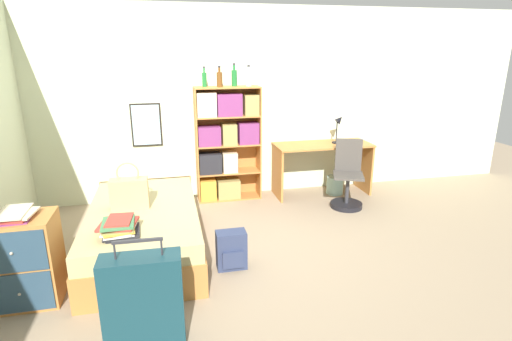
# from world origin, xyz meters

# --- Properties ---
(ground_plane) EXTENTS (14.00, 14.00, 0.00)m
(ground_plane) POSITION_xyz_m (0.00, 0.00, 0.00)
(ground_plane) COLOR gray
(wall_back) EXTENTS (10.00, 0.09, 2.60)m
(wall_back) POSITION_xyz_m (-0.00, 1.58, 1.30)
(wall_back) COLOR beige
(wall_back) RESTS_ON ground_plane
(bed) EXTENTS (1.09, 1.91, 0.50)m
(bed) POSITION_xyz_m (-0.62, 0.02, 0.25)
(bed) COLOR #B77538
(bed) RESTS_ON ground_plane
(handbag) EXTENTS (0.37, 0.16, 0.48)m
(handbag) POSITION_xyz_m (-0.74, 0.02, 0.66)
(handbag) COLOR tan
(handbag) RESTS_ON bed
(book_stack_on_bed) EXTENTS (0.35, 0.36, 0.14)m
(book_stack_on_bed) POSITION_xyz_m (-0.79, -0.59, 0.57)
(book_stack_on_bed) COLOR #232328
(book_stack_on_bed) RESTS_ON bed
(suitcase) EXTENTS (0.55, 0.22, 0.83)m
(suitcase) POSITION_xyz_m (-0.57, -1.40, 0.35)
(suitcase) COLOR #143842
(suitcase) RESTS_ON ground_plane
(dresser) EXTENTS (0.52, 0.44, 0.75)m
(dresser) POSITION_xyz_m (-1.54, -0.65, 0.38)
(dresser) COLOR #B77538
(dresser) RESTS_ON ground_plane
(magazine_pile_on_dresser) EXTENTS (0.30, 0.35, 0.06)m
(magazine_pile_on_dresser) POSITION_xyz_m (-1.55, -0.65, 0.78)
(magazine_pile_on_dresser) COLOR #7A336B
(magazine_pile_on_dresser) RESTS_ON dresser
(bookcase) EXTENTS (0.88, 0.31, 1.56)m
(bookcase) POSITION_xyz_m (0.43, 1.37, 0.81)
(bookcase) COLOR #B77538
(bookcase) RESTS_ON ground_plane
(bottle_green) EXTENTS (0.06, 0.06, 0.26)m
(bottle_green) POSITION_xyz_m (0.18, 1.38, 1.66)
(bottle_green) COLOR #1E6B2D
(bottle_green) RESTS_ON bookcase
(bottle_brown) EXTENTS (0.08, 0.08, 0.27)m
(bottle_brown) POSITION_xyz_m (0.37, 1.33, 1.66)
(bottle_brown) COLOR brown
(bottle_brown) RESTS_ON bookcase
(bottle_clear) EXTENTS (0.07, 0.07, 0.30)m
(bottle_clear) POSITION_xyz_m (0.58, 1.40, 1.67)
(bottle_clear) COLOR #1E6B2D
(bottle_clear) RESTS_ON bookcase
(bottle_blue) EXTENTS (0.08, 0.08, 0.27)m
(bottle_blue) POSITION_xyz_m (0.77, 1.39, 1.66)
(bottle_blue) COLOR #B7BCC1
(bottle_blue) RESTS_ON bookcase
(desk) EXTENTS (1.37, 0.55, 0.74)m
(desk) POSITION_xyz_m (1.81, 1.26, 0.53)
(desk) COLOR #B77538
(desk) RESTS_ON ground_plane
(desk_lamp) EXTENTS (0.16, 0.12, 0.41)m
(desk_lamp) POSITION_xyz_m (2.04, 1.27, 1.02)
(desk_lamp) COLOR black
(desk_lamp) RESTS_ON desk
(desk_chair) EXTENTS (0.50, 0.50, 0.90)m
(desk_chair) POSITION_xyz_m (1.97, 0.73, 0.30)
(desk_chair) COLOR black
(desk_chair) RESTS_ON ground_plane
(backpack) EXTENTS (0.29, 0.20, 0.37)m
(backpack) POSITION_xyz_m (0.20, -0.51, 0.18)
(backpack) COLOR #2D3856
(backpack) RESTS_ON ground_plane
(waste_bin) EXTENTS (0.24, 0.24, 0.26)m
(waste_bin) POSITION_xyz_m (2.01, 1.21, 0.13)
(waste_bin) COLOR #99C1B2
(waste_bin) RESTS_ON ground_plane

